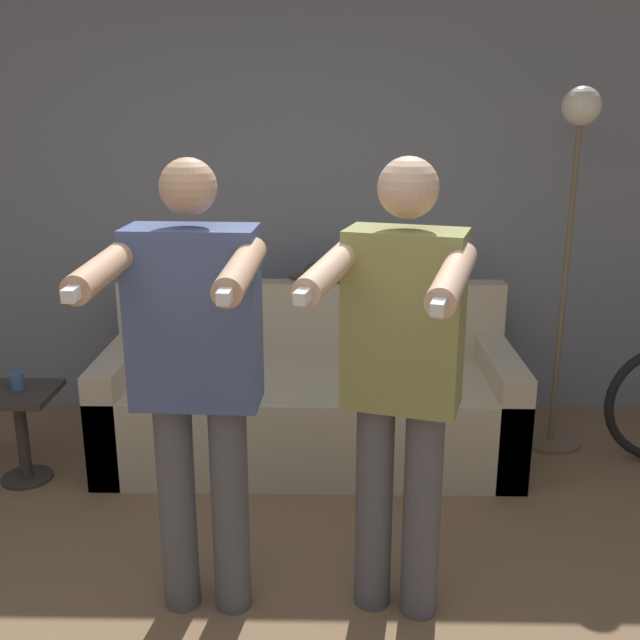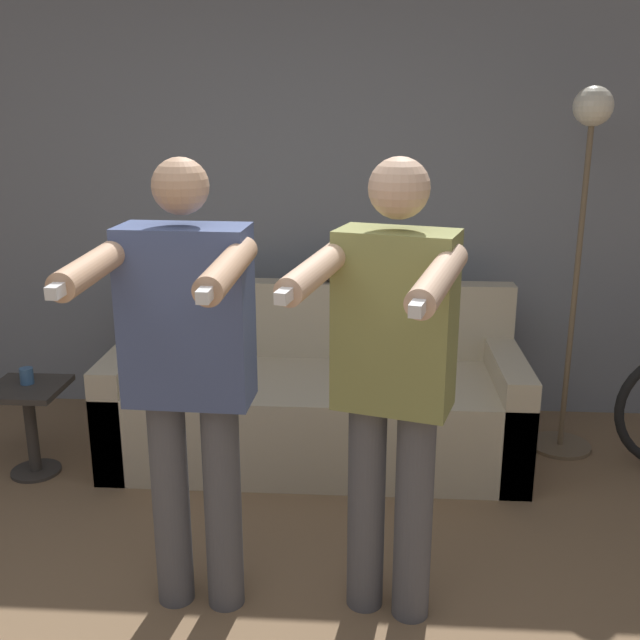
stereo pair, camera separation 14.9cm
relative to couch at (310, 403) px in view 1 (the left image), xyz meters
The scene contains 8 objects.
wall_back 1.24m from the couch, 104.91° to the left, with size 10.00×0.05×2.60m.
couch is the anchor object (origin of this frame).
person_left 1.54m from the couch, 104.98° to the right, with size 0.53×0.69×1.71m.
person_right 1.54m from the couch, 74.77° to the right, with size 0.60×0.76×1.71m.
cat 0.76m from the couch, 70.08° to the left, with size 0.41×0.13×0.15m.
floor_lamp 1.75m from the couch, ahead, with size 0.34×0.34×1.96m.
side_table 1.49m from the couch, 167.18° to the right, with size 0.37×0.37×0.49m.
cup 1.51m from the couch, 168.44° to the right, with size 0.07×0.07×0.08m.
Camera 1 is at (0.31, -1.79, 1.88)m, focal length 42.00 mm.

